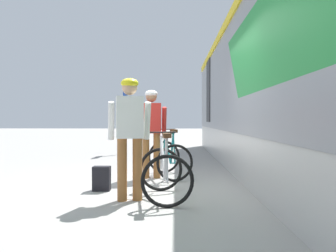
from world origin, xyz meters
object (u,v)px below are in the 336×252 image
(bicycle_near_teal, at_px, (169,157))
(backpack_on_platform, at_px, (102,178))
(cyclist_far_in_white, at_px, (130,128))
(platform_sign_post, at_px, (125,107))
(cyclist_near_in_red, at_px, (151,126))
(bicycle_far_silver, at_px, (164,172))

(bicycle_near_teal, xyz_separation_m, backpack_on_platform, (-1.09, -1.28, -0.20))
(cyclist_far_in_white, relative_size, platform_sign_post, 0.73)
(cyclist_near_in_red, xyz_separation_m, cyclist_far_in_white, (-0.18, -1.79, 0.00))
(cyclist_near_in_red, height_order, backpack_on_platform, cyclist_near_in_red)
(backpack_on_platform, distance_m, platform_sign_post, 5.97)
(bicycle_near_teal, distance_m, bicycle_far_silver, 1.80)
(cyclist_far_in_white, bearing_deg, cyclist_near_in_red, 84.37)
(bicycle_near_teal, xyz_separation_m, platform_sign_post, (-1.60, 4.50, 1.22))
(cyclist_near_in_red, relative_size, backpack_on_platform, 4.40)
(backpack_on_platform, relative_size, platform_sign_post, 0.17)
(bicycle_near_teal, bearing_deg, platform_sign_post, 109.61)
(cyclist_near_in_red, bearing_deg, bicycle_far_silver, -79.54)
(bicycle_near_teal, xyz_separation_m, bicycle_far_silver, (-0.04, -1.80, 0.00))
(cyclist_far_in_white, distance_m, bicycle_near_teal, 2.09)
(cyclist_near_in_red, height_order, platform_sign_post, platform_sign_post)
(bicycle_near_teal, height_order, platform_sign_post, platform_sign_post)
(cyclist_far_in_white, height_order, platform_sign_post, platform_sign_post)
(cyclist_near_in_red, distance_m, cyclist_far_in_white, 1.80)
(cyclist_near_in_red, xyz_separation_m, bicycle_far_silver, (0.31, -1.69, -0.65))
(bicycle_far_silver, height_order, backpack_on_platform, bicycle_far_silver)
(cyclist_far_in_white, relative_size, bicycle_far_silver, 1.53)
(cyclist_far_in_white, distance_m, backpack_on_platform, 1.20)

